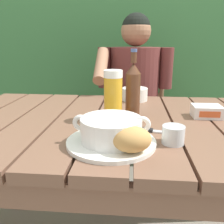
{
  "coord_description": "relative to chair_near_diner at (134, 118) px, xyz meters",
  "views": [
    {
      "loc": [
        0.07,
        -0.89,
        1.04
      ],
      "look_at": [
        0.01,
        -0.13,
        0.81
      ],
      "focal_mm": 38.24,
      "sensor_mm": 36.0,
      "label": 1
    }
  ],
  "objects": [
    {
      "name": "hedge_backdrop",
      "position": [
        0.01,
        0.62,
        0.78
      ],
      "size": [
        3.87,
        0.98,
        2.69
      ],
      "color": "#3D7742",
      "rests_on": "ground_plane"
    },
    {
      "name": "person_eating",
      "position": [
        -0.0,
        -0.2,
        0.24
      ],
      "size": [
        0.48,
        0.47,
        1.21
      ],
      "color": "brown",
      "rests_on": "ground_plane"
    },
    {
      "name": "beer_glass",
      "position": [
        -0.09,
        -0.87,
        0.37
      ],
      "size": [
        0.07,
        0.07,
        0.19
      ],
      "color": "gold",
      "rests_on": "dining_table"
    },
    {
      "name": "soup_bowl",
      "position": [
        -0.07,
        -1.09,
        0.32
      ],
      "size": [
        0.23,
        0.18,
        0.08
      ],
      "color": "white",
      "rests_on": "serving_plate"
    },
    {
      "name": "serving_plate",
      "position": [
        -0.07,
        -1.09,
        0.28
      ],
      "size": [
        0.27,
        0.27,
        0.01
      ],
      "color": "white",
      "rests_on": "dining_table"
    },
    {
      "name": "water_glass_small",
      "position": [
        0.11,
        -1.07,
        0.3
      ],
      "size": [
        0.07,
        0.07,
        0.06
      ],
      "color": "silver",
      "rests_on": "dining_table"
    },
    {
      "name": "butter_tub",
      "position": [
        0.29,
        -0.8,
        0.3
      ],
      "size": [
        0.11,
        0.09,
        0.05
      ],
      "color": "white",
      "rests_on": "dining_table"
    },
    {
      "name": "bread_roll",
      "position": [
        -0.01,
        -1.16,
        0.32
      ],
      "size": [
        0.12,
        0.1,
        0.07
      ],
      "color": "tan",
      "rests_on": "serving_plate"
    },
    {
      "name": "chair_near_diner",
      "position": [
        0.0,
        0.0,
        0.0
      ],
      "size": [
        0.47,
        0.43,
        0.95
      ],
      "color": "brown",
      "rests_on": "ground_plane"
    },
    {
      "name": "dining_table",
      "position": [
        -0.08,
        -0.86,
        0.18
      ],
      "size": [
        1.36,
        0.84,
        0.74
      ],
      "color": "brown",
      "rests_on": "ground_plane"
    },
    {
      "name": "table_knife",
      "position": [
        0.06,
        -0.98,
        0.28
      ],
      "size": [
        0.17,
        0.05,
        0.01
      ],
      "color": "silver",
      "rests_on": "dining_table"
    },
    {
      "name": "beer_bottle",
      "position": [
        -0.01,
        -0.81,
        0.38
      ],
      "size": [
        0.06,
        0.06,
        0.27
      ],
      "color": "#56311E",
      "rests_on": "dining_table"
    },
    {
      "name": "diner_bowl",
      "position": [
        -0.0,
        -0.53,
        0.3
      ],
      "size": [
        0.13,
        0.13,
        0.06
      ],
      "color": "white",
      "rests_on": "dining_table"
    }
  ]
}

